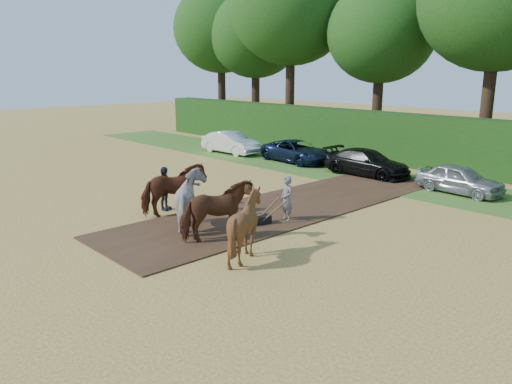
{
  "coord_description": "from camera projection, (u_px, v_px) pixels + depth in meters",
  "views": [
    {
      "loc": [
        15.12,
        -7.84,
        5.56
      ],
      "look_at": [
        2.84,
        3.59,
        1.4
      ],
      "focal_mm": 35.0,
      "sensor_mm": 36.0,
      "label": 1
    }
  ],
  "objects": [
    {
      "name": "ground",
      "position": [
        125.0,
        234.0,
        17.27
      ],
      "size": [
        120.0,
        120.0,
        0.0
      ],
      "primitive_type": "plane",
      "color": "gold",
      "rests_on": "ground"
    },
    {
      "name": "earth_strip",
      "position": [
        294.0,
        205.0,
        20.82
      ],
      "size": [
        4.5,
        17.0,
        0.05
      ],
      "primitive_type": "cube",
      "color": "#472D1C",
      "rests_on": "ground"
    },
    {
      "name": "grass_verge",
      "position": [
        363.0,
        176.0,
        26.52
      ],
      "size": [
        50.0,
        5.0,
        0.03
      ],
      "primitive_type": "cube",
      "color": "#38601E",
      "rests_on": "ground"
    },
    {
      "name": "hedgerow",
      "position": [
        409.0,
        140.0,
        29.14
      ],
      "size": [
        46.0,
        1.6,
        3.0
      ],
      "primitive_type": "cube",
      "color": "#14380F",
      "rests_on": "ground"
    },
    {
      "name": "spectator_near",
      "position": [
        191.0,
        187.0,
        20.51
      ],
      "size": [
        0.81,
        0.94,
        1.66
      ],
      "primitive_type": "imported",
      "rotation": [
        0.0,
        0.0,
        1.31
      ],
      "color": "#AEA588",
      "rests_on": "ground"
    },
    {
      "name": "spectator_far",
      "position": [
        164.0,
        189.0,
        19.97
      ],
      "size": [
        0.78,
        1.13,
        1.78
      ],
      "primitive_type": "imported",
      "rotation": [
        0.0,
        0.0,
        1.94
      ],
      "color": "#21252C",
      "rests_on": "ground"
    },
    {
      "name": "plough_team",
      "position": [
        207.0,
        206.0,
        17.0
      ],
      "size": [
        7.05,
        5.0,
        2.04
      ],
      "color": "#5C2817",
      "rests_on": "ground"
    },
    {
      "name": "parked_cars",
      "position": [
        422.0,
        173.0,
        23.96
      ],
      "size": [
        30.94,
        3.34,
        1.49
      ],
      "color": "white",
      "rests_on": "ground"
    },
    {
      "name": "treeline",
      "position": [
        421.0,
        11.0,
        30.65
      ],
      "size": [
        48.7,
        10.6,
        14.21
      ],
      "color": "#382616",
      "rests_on": "ground"
    }
  ]
}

